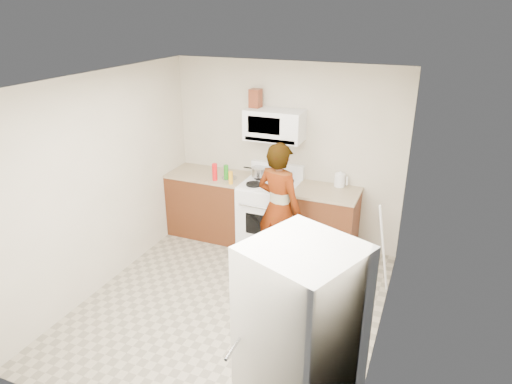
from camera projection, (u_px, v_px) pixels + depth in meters
The scene contains 20 objects.
floor at pixel (232, 304), 5.18m from camera, with size 3.60×3.60×0.00m, color gray.
back_wall at pixel (285, 155), 6.23m from camera, with size 3.20×0.02×2.50m, color beige.
right_wall at pixel (387, 231), 4.15m from camera, with size 0.02×3.60×2.50m, color beige.
cabinet_left at pixel (210, 205), 6.65m from camera, with size 1.12×0.62×0.90m, color #562614.
counter_left at pixel (209, 175), 6.47m from camera, with size 1.14×0.64×0.04m, color tan.
cabinet_right at pixel (325, 225), 6.04m from camera, with size 0.80×0.62×0.90m, color #562614.
counter_right at pixel (327, 192), 5.87m from camera, with size 0.82×0.64×0.04m, color tan.
gas_range at pixel (270, 213), 6.30m from camera, with size 0.76×0.65×1.13m.
microwave at pixel (275, 125), 5.94m from camera, with size 0.76×0.38×0.40m, color white.
person at pixel (279, 208), 5.59m from camera, with size 0.61×0.40×1.68m, color tan.
fridge at pixel (300, 351), 3.27m from camera, with size 0.70×0.70×1.70m, color silver.
kettle at pixel (340, 180), 5.98m from camera, with size 0.14×0.14×0.17m, color white.
jug at pixel (255, 98), 5.96m from camera, with size 0.14×0.14×0.24m, color maroon.
saucepan at pixel (260, 172), 6.30m from camera, with size 0.22×0.22×0.12m, color #AAAAAE.
tray at pixel (279, 186), 5.98m from camera, with size 0.25×0.16×0.05m, color white.
bottle_spray at pixel (215, 172), 6.18m from camera, with size 0.07×0.07×0.24m, color red.
bottle_hot_sauce at pixel (231, 178), 6.06m from camera, with size 0.06×0.06×0.18m, color orange.
bottle_green_cap at pixel (226, 172), 6.21m from camera, with size 0.06×0.06×0.20m, color #1F8418.
pot_lid at pixel (229, 178), 6.29m from camera, with size 0.21×0.21×0.01m, color silver.
broom at pixel (383, 249), 5.18m from camera, with size 0.03×0.03×1.15m, color white.
Camera 1 is at (1.89, -3.88, 3.15)m, focal length 32.00 mm.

